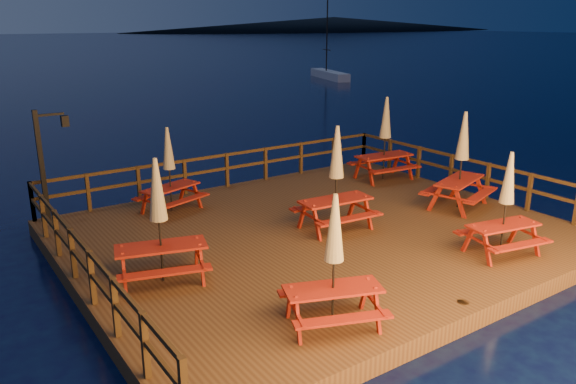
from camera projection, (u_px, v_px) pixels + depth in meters
The scene contains 14 objects.
ground at pixel (318, 245), 14.48m from camera, with size 500.00×500.00×0.00m, color #050831.
deck at pixel (318, 238), 14.42m from camera, with size 12.00×10.00×0.40m, color #482D17.
deck_piles at pixel (317, 256), 14.57m from camera, with size 11.44×9.44×1.40m.
railing at pixel (279, 186), 15.54m from camera, with size 11.80×9.75×1.10m.
lamp_post at pixel (47, 156), 14.53m from camera, with size 0.85×0.18×3.00m.
headland_right at pixel (334, 24), 294.69m from camera, with size 230.40×86.40×7.00m, color black.
sailboat at pixel (329, 75), 55.31m from camera, with size 3.35×7.47×11.03m.
picnic_table_0 at pixel (159, 219), 11.21m from camera, with size 2.17×1.95×2.61m.
picnic_table_1 at pixel (462, 159), 15.77m from camera, with size 2.32×2.10×2.76m.
picnic_table_2 at pixel (169, 168), 15.49m from camera, with size 2.02×1.82×2.39m.
picnic_table_3 at pixel (334, 259), 9.55m from camera, with size 2.08×1.91×2.43m.
picnic_table_4 at pixel (385, 137), 18.62m from camera, with size 2.10×1.79×2.77m.
picnic_table_5 at pixel (506, 202), 12.59m from camera, with size 1.92×1.68×2.41m.
picnic_table_6 at pixel (336, 177), 14.09m from camera, with size 2.00×1.69×2.69m.
Camera 1 is at (-8.19, -10.68, 5.57)m, focal length 35.00 mm.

